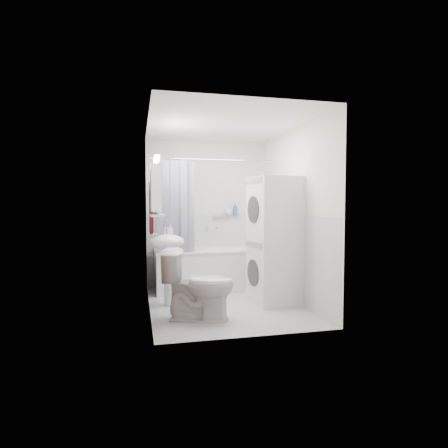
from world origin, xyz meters
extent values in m
plane|color=#BBBBBF|center=(0.00, 0.00, 0.00)|extent=(2.60, 2.60, 0.00)
plane|color=white|center=(0.00, 1.30, 1.20)|extent=(2.00, 0.00, 2.00)
plane|color=white|center=(0.00, -1.30, 1.20)|extent=(2.00, 0.00, 2.00)
plane|color=white|center=(-1.00, 0.00, 1.20)|extent=(0.00, 2.60, 2.60)
plane|color=white|center=(1.00, 0.00, 1.20)|extent=(0.00, 2.60, 2.60)
plane|color=white|center=(0.00, 0.00, 2.40)|extent=(2.60, 2.60, 0.00)
plane|color=white|center=(0.00, 1.29, 0.60)|extent=(1.98, 0.00, 1.98)
plane|color=white|center=(-0.99, 0.00, 0.60)|extent=(0.00, 2.58, 2.58)
plane|color=white|center=(0.99, 0.00, 0.60)|extent=(0.00, 2.58, 2.58)
plane|color=brown|center=(-0.98, -0.88, 1.00)|extent=(0.00, 2.00, 2.00)
cylinder|color=silver|center=(-0.95, -0.55, 1.00)|extent=(0.04, 0.04, 0.04)
cube|color=white|center=(-0.05, 0.92, 0.30)|extent=(1.66, 0.77, 0.61)
cube|color=white|center=(-0.05, 0.92, 0.62)|extent=(1.68, 0.79, 0.03)
cube|color=silver|center=(-0.05, 0.92, 0.51)|extent=(1.48, 0.59, 0.20)
cylinder|color=silver|center=(0.15, 1.25, 0.96)|extent=(0.04, 0.12, 0.04)
cylinder|color=silver|center=(-0.05, 0.58, 2.00)|extent=(1.86, 0.02, 0.02)
cube|color=#121540|center=(-0.83, 0.58, 1.25)|extent=(0.10, 0.02, 1.45)
cube|color=#121540|center=(-0.74, 0.58, 1.25)|extent=(0.10, 0.02, 1.45)
cube|color=#121540|center=(-0.65, 0.58, 1.25)|extent=(0.10, 0.02, 1.45)
cube|color=#121540|center=(-0.56, 0.58, 1.25)|extent=(0.10, 0.02, 1.45)
cube|color=#121540|center=(-0.47, 0.58, 1.25)|extent=(0.10, 0.02, 1.45)
cube|color=#121540|center=(-0.38, 0.58, 1.25)|extent=(0.10, 0.02, 1.45)
ellipsoid|color=white|center=(-0.76, 0.08, 0.85)|extent=(0.44, 0.37, 0.20)
cylinder|color=white|center=(-0.74, 0.08, 0.38)|extent=(0.14, 0.14, 0.75)
cylinder|color=silver|center=(-0.78, 0.22, 0.97)|extent=(0.03, 0.03, 0.14)
cylinder|color=silver|center=(-0.78, 0.18, 1.03)|extent=(0.02, 0.10, 0.02)
cube|color=white|center=(-0.91, 0.10, 1.55)|extent=(0.12, 0.50, 0.60)
cube|color=white|center=(-0.84, 0.10, 1.55)|extent=(0.01, 0.47, 0.57)
cube|color=#FFEABF|center=(-0.89, 0.10, 1.93)|extent=(0.06, 0.45, 0.06)
cube|color=silver|center=(-0.89, 0.10, 1.20)|extent=(0.18, 0.54, 0.02)
cube|color=silver|center=(0.20, 1.24, 1.15)|extent=(0.22, 0.06, 0.02)
cube|color=#4D111C|center=(-0.94, 0.75, 1.29)|extent=(0.05, 0.32, 0.75)
cube|color=#4D111C|center=(-0.91, 0.75, 1.63)|extent=(0.03, 0.28, 0.08)
cylinder|color=silver|center=(-0.95, 0.75, 1.67)|extent=(0.02, 0.04, 0.02)
cube|color=white|center=(0.68, -0.08, 0.43)|extent=(0.66, 0.66, 0.86)
cylinder|color=#2D2D33|center=(0.37, -0.08, 0.42)|extent=(0.06, 0.36, 0.36)
cube|color=gray|center=(0.37, -0.08, 0.80)|extent=(0.06, 0.54, 0.08)
cube|color=white|center=(0.68, -0.08, 1.28)|extent=(0.66, 0.66, 0.86)
cylinder|color=#2D2D33|center=(0.37, -0.08, 1.28)|extent=(0.06, 0.36, 0.36)
cube|color=gray|center=(0.37, -0.08, 1.66)|extent=(0.06, 0.54, 0.08)
imported|color=white|center=(-0.45, -0.59, 0.40)|extent=(0.92, 0.67, 0.81)
imported|color=gray|center=(-0.71, 0.25, 0.95)|extent=(0.08, 0.17, 0.08)
imported|color=gray|center=(-0.89, -0.05, 1.25)|extent=(0.07, 0.18, 0.07)
imported|color=gray|center=(-0.89, 0.22, 1.26)|extent=(0.10, 0.09, 0.10)
imported|color=gray|center=(0.35, 1.24, 1.23)|extent=(0.13, 0.17, 0.13)
imported|color=#2B65AD|center=(0.47, 1.24, 1.20)|extent=(0.08, 0.21, 0.08)
camera|label=1|loc=(-1.14, -4.86, 1.34)|focal=30.00mm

